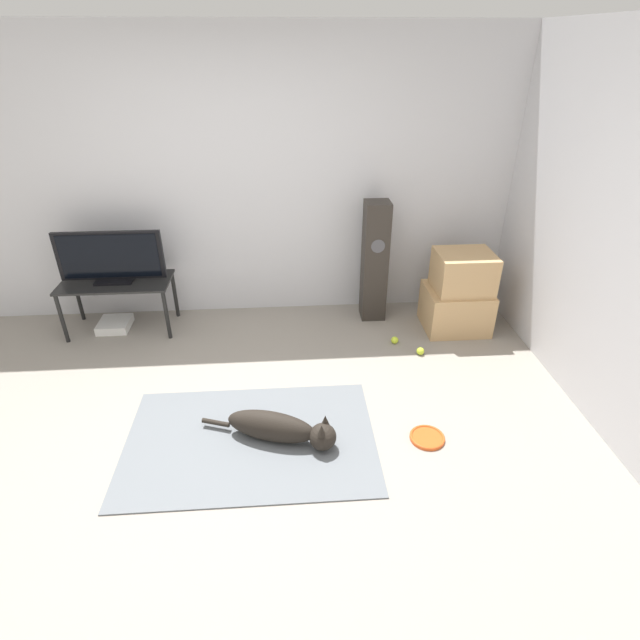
{
  "coord_description": "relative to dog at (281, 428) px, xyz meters",
  "views": [
    {
      "loc": [
        0.44,
        -2.47,
        2.41
      ],
      "look_at": [
        0.69,
        0.97,
        0.45
      ],
      "focal_mm": 28.0,
      "sensor_mm": 36.0,
      "label": 1
    }
  ],
  "objects": [
    {
      "name": "ground_plane",
      "position": [
        -0.37,
        -0.1,
        -0.12
      ],
      "size": [
        12.0,
        12.0,
        0.0
      ],
      "primitive_type": "plane",
      "color": "gray"
    },
    {
      "name": "wall_back",
      "position": [
        -0.37,
        2.0,
        1.16
      ],
      "size": [
        8.0,
        0.06,
        2.55
      ],
      "color": "silver",
      "rests_on": "ground_plane"
    },
    {
      "name": "area_rug",
      "position": [
        -0.21,
        0.02,
        -0.11
      ],
      "size": [
        1.7,
        1.13,
        0.01
      ],
      "color": "slate",
      "rests_on": "ground_plane"
    },
    {
      "name": "dog",
      "position": [
        0.0,
        0.0,
        0.0
      ],
      "size": [
        0.93,
        0.39,
        0.24
      ],
      "color": "black",
      "rests_on": "area_rug"
    },
    {
      "name": "frisbee",
      "position": [
        1.0,
        -0.05,
        -0.1
      ],
      "size": [
        0.24,
        0.24,
        0.03
      ],
      "color": "#DB511E",
      "rests_on": "ground_plane"
    },
    {
      "name": "cardboard_box_lower",
      "position": [
        1.64,
        1.44,
        0.08
      ],
      "size": [
        0.58,
        0.5,
        0.4
      ],
      "color": "tan",
      "rests_on": "ground_plane"
    },
    {
      "name": "cardboard_box_upper",
      "position": [
        1.66,
        1.44,
        0.46
      ],
      "size": [
        0.5,
        0.44,
        0.36
      ],
      "color": "tan",
      "rests_on": "cardboard_box_lower"
    },
    {
      "name": "floor_speaker",
      "position": [
        0.9,
        1.72,
        0.46
      ],
      "size": [
        0.23,
        0.23,
        1.15
      ],
      "color": "#2D2823",
      "rests_on": "ground_plane"
    },
    {
      "name": "tv_stand",
      "position": [
        -1.47,
        1.64,
        0.32
      ],
      "size": [
        0.97,
        0.48,
        0.49
      ],
      "color": "black",
      "rests_on": "ground_plane"
    },
    {
      "name": "tv",
      "position": [
        -1.47,
        1.65,
        0.6
      ],
      "size": [
        0.92,
        0.2,
        0.47
      ],
      "color": "black",
      "rests_on": "tv_stand"
    },
    {
      "name": "tennis_ball_by_boxes",
      "position": [
        1.02,
        1.19,
        -0.08
      ],
      "size": [
        0.07,
        0.07,
        0.07
      ],
      "color": "#C6E033",
      "rests_on": "ground_plane"
    },
    {
      "name": "tennis_ball_near_speaker",
      "position": [
        1.21,
        0.99,
        -0.08
      ],
      "size": [
        0.07,
        0.07,
        0.07
      ],
      "color": "#C6E033",
      "rests_on": "ground_plane"
    },
    {
      "name": "game_console",
      "position": [
        -1.57,
        1.65,
        -0.08
      ],
      "size": [
        0.28,
        0.3,
        0.08
      ],
      "color": "white",
      "rests_on": "ground_plane"
    }
  ]
}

